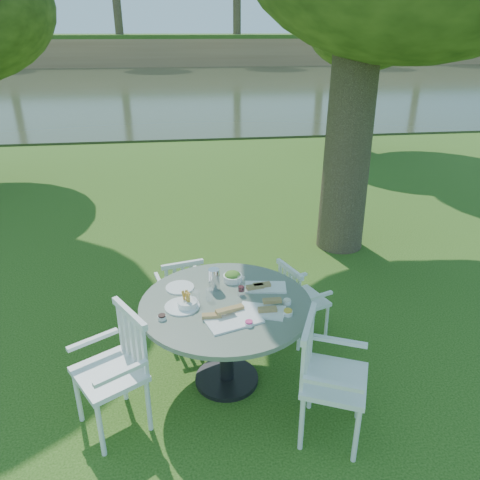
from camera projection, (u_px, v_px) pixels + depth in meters
name	position (u px, v px, depth m)	size (l,w,h in m)	color
ground	(243.00, 319.00, 5.06)	(140.00, 140.00, 0.00)	#1D400D
table	(226.00, 318.00, 3.91)	(1.42, 1.42, 0.81)	black
chair_ne	(297.00, 296.00, 4.56)	(0.51, 0.53, 0.83)	white
chair_nw	(182.00, 288.00, 4.70)	(0.49, 0.47, 0.82)	white
chair_sw	(120.00, 361.00, 3.53)	(0.65, 0.66, 0.97)	white
chair_se	(322.00, 370.00, 3.43)	(0.63, 0.65, 0.99)	white
tableware	(221.00, 296.00, 3.87)	(1.11, 0.89, 0.19)	white
river	(184.00, 87.00, 25.84)	(100.00, 28.00, 0.12)	#2C331E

